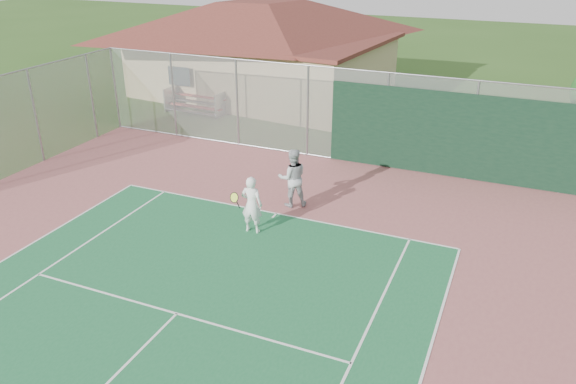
# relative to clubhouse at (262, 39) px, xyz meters

# --- Properties ---
(back_fence) EXTENTS (20.08, 0.11, 3.53)m
(back_fence) POSITION_rel_clubhouse_xyz_m (8.72, -7.74, -1.24)
(back_fence) COLOR gray
(back_fence) RESTS_ON ground
(side_fence_left) EXTENTS (0.08, 9.00, 3.50)m
(side_fence_left) POSITION_rel_clubhouse_xyz_m (-3.38, -12.21, -1.16)
(side_fence_left) COLOR gray
(side_fence_left) RESTS_ON ground
(clubhouse) EXTENTS (14.14, 10.21, 5.73)m
(clubhouse) POSITION_rel_clubhouse_xyz_m (0.00, 0.00, 0.00)
(clubhouse) COLOR tan
(clubhouse) RESTS_ON ground
(bleachers) EXTENTS (3.03, 1.92, 1.11)m
(bleachers) POSITION_rel_clubhouse_xyz_m (-1.46, -4.04, -2.32)
(bleachers) COLOR #9E2E24
(bleachers) RESTS_ON ground
(player_white_front) EXTENTS (0.90, 0.69, 1.71)m
(player_white_front) POSITION_rel_clubhouse_xyz_m (6.44, -14.15, -2.05)
(player_white_front) COLOR white
(player_white_front) RESTS_ON ground
(player_grey_back) EXTENTS (1.15, 1.08, 1.88)m
(player_grey_back) POSITION_rel_clubhouse_xyz_m (6.83, -12.08, -1.97)
(player_grey_back) COLOR #B0B3B5
(player_grey_back) RESTS_ON ground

